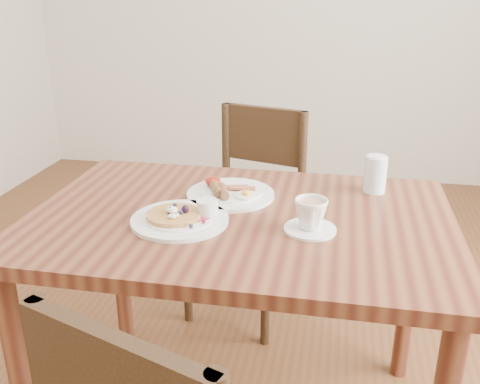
{
  "coord_description": "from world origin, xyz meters",
  "views": [
    {
      "loc": [
        0.26,
        -1.37,
        1.37
      ],
      "look_at": [
        0.0,
        0.0,
        0.82
      ],
      "focal_mm": 40.0,
      "sensor_mm": 36.0,
      "label": 1
    }
  ],
  "objects_px": {
    "breakfast_plate": "(229,193)",
    "dining_table": "(240,246)",
    "teacup_saucer": "(311,216)",
    "chair_far": "(250,203)",
    "pancake_plate": "(181,217)",
    "water_glass": "(375,174)"
  },
  "relations": [
    {
      "from": "breakfast_plate",
      "to": "dining_table",
      "type": "bearing_deg",
      "value": -65.76
    },
    {
      "from": "teacup_saucer",
      "to": "chair_far",
      "type": "bearing_deg",
      "value": 111.12
    },
    {
      "from": "dining_table",
      "to": "breakfast_plate",
      "type": "bearing_deg",
      "value": 114.24
    },
    {
      "from": "chair_far",
      "to": "pancake_plate",
      "type": "bearing_deg",
      "value": 101.07
    },
    {
      "from": "teacup_saucer",
      "to": "water_glass",
      "type": "bearing_deg",
      "value": 61.31
    },
    {
      "from": "pancake_plate",
      "to": "teacup_saucer",
      "type": "relative_size",
      "value": 1.93
    },
    {
      "from": "breakfast_plate",
      "to": "water_glass",
      "type": "xyz_separation_m",
      "value": [
        0.44,
        0.13,
        0.05
      ]
    },
    {
      "from": "breakfast_plate",
      "to": "chair_far",
      "type": "bearing_deg",
      "value": 93.12
    },
    {
      "from": "teacup_saucer",
      "to": "water_glass",
      "type": "relative_size",
      "value": 1.21
    },
    {
      "from": "breakfast_plate",
      "to": "teacup_saucer",
      "type": "relative_size",
      "value": 1.93
    },
    {
      "from": "pancake_plate",
      "to": "breakfast_plate",
      "type": "distance_m",
      "value": 0.23
    },
    {
      "from": "breakfast_plate",
      "to": "water_glass",
      "type": "relative_size",
      "value": 2.34
    },
    {
      "from": "pancake_plate",
      "to": "teacup_saucer",
      "type": "distance_m",
      "value": 0.35
    },
    {
      "from": "breakfast_plate",
      "to": "teacup_saucer",
      "type": "bearing_deg",
      "value": -37.16
    },
    {
      "from": "chair_far",
      "to": "teacup_saucer",
      "type": "xyz_separation_m",
      "value": [
        0.29,
        -0.76,
        0.3
      ]
    },
    {
      "from": "breakfast_plate",
      "to": "teacup_saucer",
      "type": "distance_m",
      "value": 0.33
    },
    {
      "from": "breakfast_plate",
      "to": "pancake_plate",
      "type": "bearing_deg",
      "value": -112.92
    },
    {
      "from": "chair_far",
      "to": "teacup_saucer",
      "type": "bearing_deg",
      "value": 126.54
    },
    {
      "from": "chair_far",
      "to": "breakfast_plate",
      "type": "xyz_separation_m",
      "value": [
        0.03,
        -0.56,
        0.27
      ]
    },
    {
      "from": "pancake_plate",
      "to": "chair_far",
      "type": "bearing_deg",
      "value": 85.65
    },
    {
      "from": "breakfast_plate",
      "to": "water_glass",
      "type": "distance_m",
      "value": 0.46
    },
    {
      "from": "chair_far",
      "to": "pancake_plate",
      "type": "xyz_separation_m",
      "value": [
        -0.06,
        -0.77,
        0.27
      ]
    }
  ]
}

